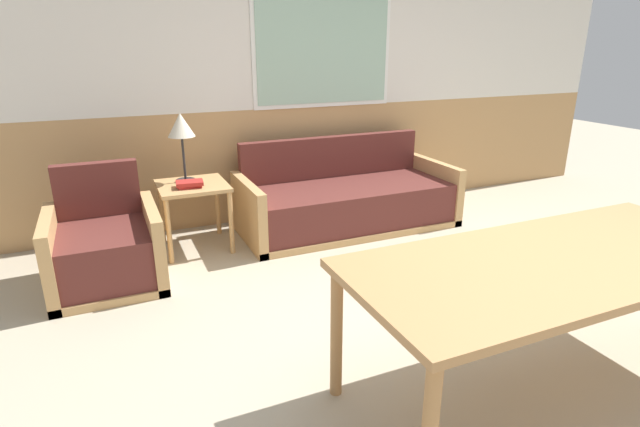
% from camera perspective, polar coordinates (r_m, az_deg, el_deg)
% --- Properties ---
extents(ground_plane, '(16.00, 16.00, 0.00)m').
position_cam_1_polar(ground_plane, '(3.26, 18.43, -13.19)').
color(ground_plane, '#B2A58C').
extents(wall_back, '(7.20, 0.09, 2.70)m').
position_cam_1_polar(wall_back, '(5.02, -0.62, 15.41)').
color(wall_back, tan).
rests_on(wall_back, ground_plane).
extents(couch, '(2.02, 0.85, 0.81)m').
position_cam_1_polar(couch, '(4.73, 3.13, 1.37)').
color(couch, tan).
rests_on(couch, ground_plane).
extents(armchair, '(0.76, 0.81, 0.83)m').
position_cam_1_polar(armchair, '(3.94, -23.31, -3.86)').
color(armchair, tan).
rests_on(armchair, ground_plane).
extents(side_table, '(0.56, 0.56, 0.57)m').
position_cam_1_polar(side_table, '(4.30, -14.31, 2.12)').
color(side_table, tan).
rests_on(side_table, ground_plane).
extents(table_lamp, '(0.22, 0.22, 0.57)m').
position_cam_1_polar(table_lamp, '(4.27, -15.60, 9.37)').
color(table_lamp, '#262628').
rests_on(table_lamp, side_table).
extents(book_stack, '(0.23, 0.17, 0.05)m').
position_cam_1_polar(book_stack, '(4.18, -14.70, 3.28)').
color(book_stack, '#B22823').
rests_on(book_stack, side_table).
extents(dining_table, '(2.12, 0.88, 0.73)m').
position_cam_1_polar(dining_table, '(2.64, 25.85, -5.65)').
color(dining_table, '#B27F4C').
rests_on(dining_table, ground_plane).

